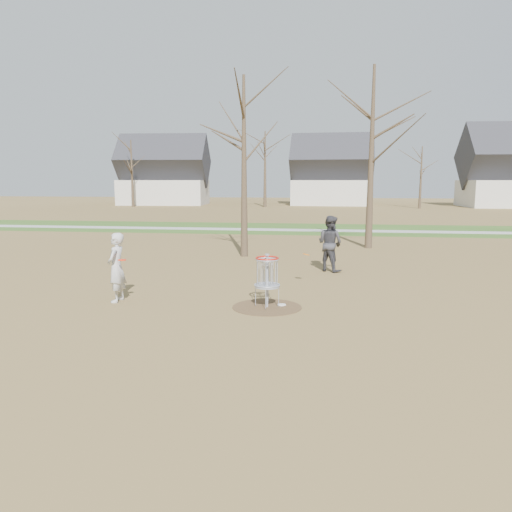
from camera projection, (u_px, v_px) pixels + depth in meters
The scene contains 11 objects.
ground at pixel (267, 307), 12.85m from camera, with size 160.00×160.00×0.00m, color brown.
green_band at pixel (304, 229), 33.40m from camera, with size 160.00×8.00×0.01m, color #2D5119.
footpath at pixel (303, 230), 32.42m from camera, with size 160.00×1.50×0.01m, color #9E9E99.
dirt_circle at pixel (267, 307), 12.85m from camera, with size 1.80×1.80×0.01m, color #47331E.
player_standing at pixel (116, 268), 13.32m from camera, with size 0.68×0.45×1.86m, color silver.
player_throwing at pixel (330, 244), 17.80m from camera, with size 0.97×0.76×2.00m, color #37373C.
disc_grounded at pixel (282, 305), 13.03m from camera, with size 0.22×0.22×0.02m, color white.
discs_in_play at pixel (226, 257), 14.30m from camera, with size 4.89×3.34×0.28m.
disc_golf_basket at pixel (267, 272), 12.71m from camera, with size 0.64×0.64×1.35m.
bare_trees at pixel (331, 157), 46.82m from camera, with size 52.62×44.98×9.00m.
houses_row at pixel (350, 178), 63.16m from camera, with size 56.51×10.01×7.26m.
Camera 1 is at (1.48, -12.42, 3.25)m, focal length 35.00 mm.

